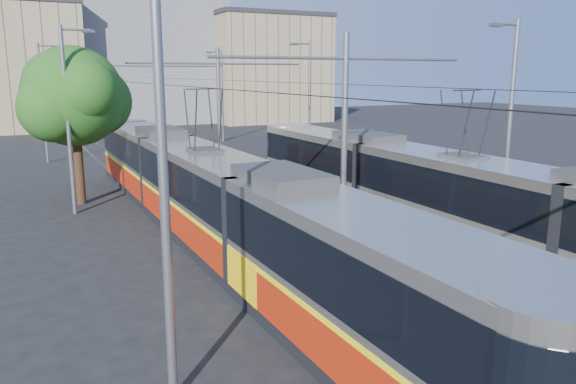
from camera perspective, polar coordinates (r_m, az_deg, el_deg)
ground at (r=13.81m, az=24.06°, el=-15.12°), size 160.00×160.00×0.00m
platform at (r=27.09m, az=-4.65°, el=-0.60°), size 4.00×50.00×0.30m
tactile_strip_left at (r=26.56m, az=-7.55°, el=-0.58°), size 0.70×50.00×0.01m
tactile_strip_right at (r=27.62m, az=-1.86°, el=0.01°), size 0.70×50.00×0.01m
rails at (r=27.12m, az=-4.64°, el=-0.88°), size 8.71×70.00×0.03m
tram_left at (r=20.58m, az=-8.33°, el=-0.31°), size 2.43×31.31×5.50m
tram_right at (r=19.77m, az=17.08°, el=-0.77°), size 2.43×27.61×5.50m
catenary at (r=23.87m, az=-2.23°, el=8.34°), size 9.20×70.00×7.00m
street_lamps at (r=30.24m, az=-7.66°, el=8.38°), size 15.18×38.22×8.00m
shelter at (r=22.89m, az=-0.83°, el=0.20°), size 0.85×1.06×2.03m
tree at (r=27.81m, az=-20.38°, el=8.94°), size 5.00×4.63×7.27m
building_centre at (r=73.28m, az=-14.53°, el=12.85°), size 18.36×14.28×15.11m
building_right at (r=72.01m, az=-2.22°, el=12.45°), size 14.28×10.20×13.15m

